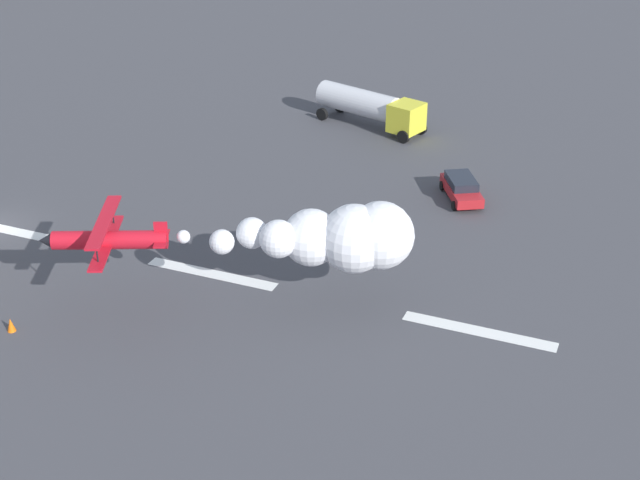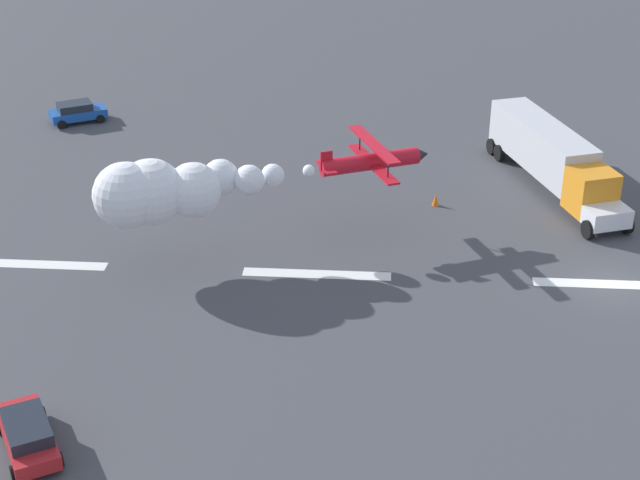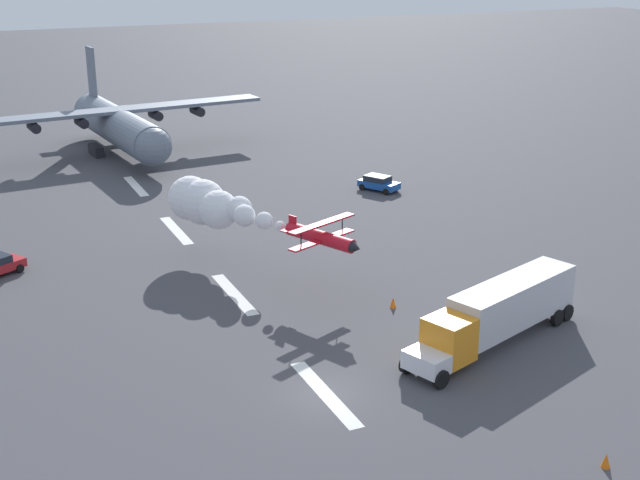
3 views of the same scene
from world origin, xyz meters
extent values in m
plane|color=#424247|center=(0.00, 0.00, 0.00)|extent=(440.00, 440.00, 0.00)
cube|color=white|center=(0.00, 0.00, 0.01)|extent=(8.00, 0.90, 0.01)
cube|color=white|center=(15.53, 0.00, 0.01)|extent=(8.00, 0.90, 0.01)
cube|color=white|center=(31.06, 0.00, 0.01)|extent=(8.00, 0.90, 0.01)
cylinder|color=red|center=(12.90, -5.48, 4.32)|extent=(5.74, 3.21, 0.96)
cube|color=red|center=(12.71, -5.56, 4.17)|extent=(3.06, 5.81, 0.12)
cube|color=red|center=(12.71, -5.56, 5.36)|extent=(3.06, 5.81, 0.12)
cylinder|color=black|center=(13.55, -7.49, 4.77)|extent=(0.08, 0.08, 1.19)
cylinder|color=black|center=(11.87, -3.62, 4.77)|extent=(0.08, 0.08, 1.19)
cube|color=red|center=(15.31, -4.43, 4.77)|extent=(0.68, 0.37, 1.10)
cube|color=red|center=(15.31, -4.43, 4.37)|extent=(1.35, 2.07, 0.08)
cone|color=black|center=(9.90, -6.78, 4.32)|extent=(0.97, 1.03, 0.82)
sphere|color=white|center=(16.24, -3.83, 4.37)|extent=(0.70, 0.70, 0.70)
sphere|color=white|center=(18.20, -3.36, 4.25)|extent=(1.30, 1.30, 1.30)
sphere|color=white|center=(19.36, -2.24, 4.45)|extent=(1.64, 1.64, 1.64)
sphere|color=white|center=(20.93, -2.39, 4.49)|extent=(1.97, 1.97, 1.97)
sphere|color=white|center=(22.21, -1.16, 4.24)|extent=(3.00, 3.00, 3.00)
sphere|color=white|center=(24.37, -0.58, 4.32)|extent=(3.59, 3.59, 3.59)
sphere|color=white|center=(25.53, 0.10, 4.41)|extent=(3.54, 3.54, 3.54)
cube|color=silver|center=(-0.84, -5.93, 1.10)|extent=(2.89, 2.35, 1.10)
cube|color=orange|center=(-0.17, -7.81, 1.85)|extent=(3.16, 3.10, 2.60)
cube|color=silver|center=(1.98, -13.83, 2.30)|extent=(5.85, 10.62, 2.80)
cylinder|color=black|center=(-2.08, -6.16, 0.55)|extent=(0.70, 1.15, 1.10)
cylinder|color=black|center=(1.95, -17.44, 0.55)|extent=(0.70, 1.15, 1.10)
cylinder|color=black|center=(2.35, -18.57, 0.55)|extent=(0.70, 1.15, 1.10)
cylinder|color=black|center=(0.27, -5.32, 0.55)|extent=(0.70, 1.15, 1.10)
cylinder|color=black|center=(4.30, -16.60, 0.55)|extent=(0.70, 1.15, 1.10)
cylinder|color=black|center=(4.71, -17.73, 0.55)|extent=(0.70, 1.15, 1.10)
cube|color=#194CA5|center=(34.99, -21.85, 0.65)|extent=(4.42, 3.53, 0.65)
cube|color=#1E232D|center=(35.17, -21.76, 1.25)|extent=(2.93, 2.62, 0.55)
cylinder|color=black|center=(34.19, -23.33, 0.32)|extent=(0.67, 0.50, 0.64)
cylinder|color=black|center=(36.67, -21.96, 0.32)|extent=(0.67, 0.50, 0.64)
cylinder|color=black|center=(33.32, -21.75, 0.32)|extent=(0.67, 0.50, 0.64)
cylinder|color=black|center=(35.80, -20.38, 0.32)|extent=(0.67, 0.50, 0.64)
cube|color=#B21E23|center=(26.15, 15.23, 0.65)|extent=(3.85, 4.89, 0.65)
cube|color=#1E232D|center=(26.05, 15.40, 1.25)|extent=(2.81, 3.22, 0.55)
cylinder|color=black|center=(26.13, 17.07, 0.32)|extent=(0.51, 0.66, 0.64)
cylinder|color=black|center=(26.17, 13.38, 0.32)|extent=(0.51, 0.66, 0.64)
cylinder|color=black|center=(24.57, 16.18, 0.32)|extent=(0.51, 0.66, 0.64)
cone|color=orange|center=(8.85, -9.13, 0.38)|extent=(0.44, 0.44, 0.75)
camera|label=1|loc=(38.40, -39.23, 25.85)|focal=50.99mm
camera|label=2|loc=(12.14, 45.70, 25.94)|focal=54.89mm
camera|label=3|loc=(-38.38, 17.54, 23.71)|focal=48.40mm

